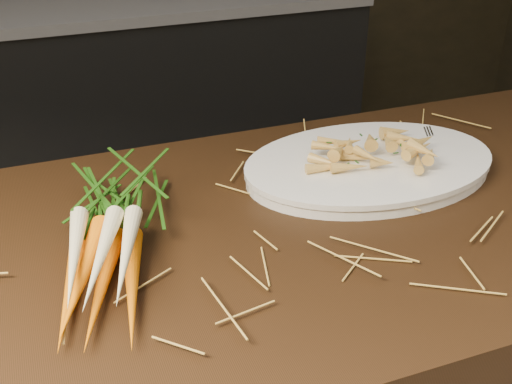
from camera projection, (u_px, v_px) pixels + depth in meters
back_counter at (149, 95)px, 2.82m from camera, size 1.82×0.62×0.84m
straw_bedding at (199, 234)px, 0.96m from camera, size 1.40×0.60×0.02m
root_veg_bunch at (112, 217)px, 0.94m from camera, size 0.25×0.46×0.08m
serving_platter at (369, 167)px, 1.14m from camera, size 0.46×0.31×0.02m
roasted_veg_heap at (371, 148)px, 1.12m from camera, size 0.23×0.17×0.05m
serving_fork at (454, 152)px, 1.16m from camera, size 0.09×0.16×0.00m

